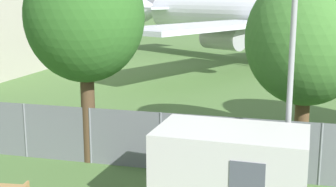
{
  "coord_description": "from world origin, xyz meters",
  "views": [
    {
      "loc": [
        4.07,
        -4.01,
        5.75
      ],
      "look_at": [
        -0.54,
        13.37,
        2.0
      ],
      "focal_mm": 50.0,
      "sensor_mm": 36.0,
      "label": 1
    }
  ],
  "objects_px": {
    "tree_left_of_cabin": "(85,18)",
    "tree_near_hangar": "(306,39)",
    "airplane": "(295,16)",
    "portable_cabin": "(230,173)"
  },
  "relations": [
    {
      "from": "portable_cabin",
      "to": "tree_near_hangar",
      "type": "relative_size",
      "value": 0.59
    },
    {
      "from": "portable_cabin",
      "to": "tree_left_of_cabin",
      "type": "xyz_separation_m",
      "value": [
        -5.37,
        2.93,
        3.86
      ]
    },
    {
      "from": "airplane",
      "to": "portable_cabin",
      "type": "distance_m",
      "value": 28.02
    },
    {
      "from": "airplane",
      "to": "tree_left_of_cabin",
      "type": "bearing_deg",
      "value": -72.14
    },
    {
      "from": "portable_cabin",
      "to": "tree_left_of_cabin",
      "type": "relative_size",
      "value": 0.54
    },
    {
      "from": "tree_left_of_cabin",
      "to": "tree_near_hangar",
      "type": "bearing_deg",
      "value": 22.36
    },
    {
      "from": "portable_cabin",
      "to": "tree_near_hangar",
      "type": "xyz_separation_m",
      "value": [
        1.89,
        5.91,
        3.04
      ]
    },
    {
      "from": "tree_near_hangar",
      "to": "tree_left_of_cabin",
      "type": "xyz_separation_m",
      "value": [
        -7.25,
        -2.98,
        0.81
      ]
    },
    {
      "from": "portable_cabin",
      "to": "tree_near_hangar",
      "type": "bearing_deg",
      "value": 74.65
    },
    {
      "from": "airplane",
      "to": "tree_near_hangar",
      "type": "bearing_deg",
      "value": -55.72
    }
  ]
}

